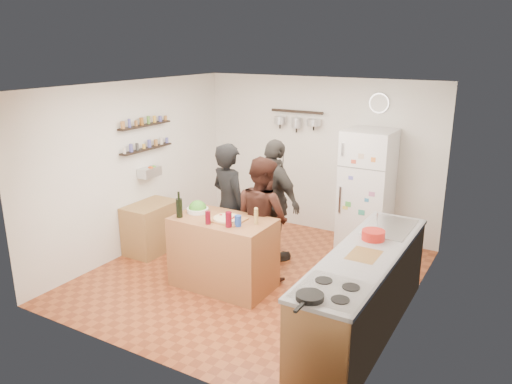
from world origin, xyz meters
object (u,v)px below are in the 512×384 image
Objects in this scene: prep_island at (223,253)px; fridge at (367,190)px; red_bowl at (373,235)px; pepper_mill at (256,217)px; skillet at (310,297)px; side_table at (151,227)px; counter_run at (363,293)px; salt_canister at (238,221)px; person_left at (229,207)px; person_center at (262,218)px; wall_clock at (379,103)px; wine_bottle at (179,208)px; salad_bowl at (198,210)px; person_back at (274,201)px.

fridge is (1.13, 2.17, 0.45)m from prep_island.
pepper_mill is at bearing -171.79° from red_bowl.
side_table is at bearing 152.54° from skillet.
counter_run reaches higher than side_table.
salt_canister is 0.85m from person_left.
person_center is 5.42× the size of wall_clock.
pepper_mill is at bearing 133.93° from skillet.
red_bowl is at bearing 7.75° from prep_island.
wine_bottle is at bearing -177.91° from counter_run.
prep_island is at bearing -6.79° from salad_bowl.
wall_clock is at bearing 99.65° from skillet.
person_center is 1.77m from counter_run.
pepper_mill is 1.54m from counter_run.
prep_island is 0.69× the size of fridge.
side_table is (-1.83, -0.11, -0.45)m from person_center.
person_center reaches higher than salt_canister.
person_center is (0.77, 0.74, -0.22)m from wine_bottle.
prep_island is at bearing -172.25° from red_bowl.
person_left is 2.14m from fridge.
person_left reaches higher than side_table.
skillet is (1.61, -2.38, 0.07)m from person_back.
pepper_mill is 0.68× the size of skillet.
person_center is at bearing -160.28° from person_left.
salad_bowl is at bearing 147.91° from skillet.
salt_canister is 0.08× the size of person_center.
salad_bowl is at bearing 175.44° from counter_run.
wall_clock is at bearing 105.92° from counter_run.
prep_island is 0.70m from pepper_mill.
salad_bowl is 0.84m from person_center.
person_back reaches higher than salt_canister.
salad_bowl is 0.15× the size of fridge.
wall_clock reaches higher than person_left.
counter_run is (1.61, -0.65, -0.36)m from person_center.
person_left is 6.88× the size of red_bowl.
wine_bottle is at bearing -30.58° from side_table.
salad_bowl is 1.33m from side_table.
fridge is 1.29m from wall_clock.
wall_clock reaches higher than side_table.
pepper_mill is at bearing 48.58° from salt_canister.
person_back is at bearing 96.59° from salt_canister.
red_bowl is at bearing 88.18° from skillet.
wall_clock is at bearing 72.46° from salt_canister.
side_table is (-2.01, 0.36, -0.63)m from pepper_mill.
salt_canister is at bearing -107.54° from wall_clock.
skillet is at bearing -94.79° from counter_run.
person_left is 0.97× the size of fridge.
fridge is at bearing -90.00° from wall_clock.
prep_island is at bearing 158.20° from salt_canister.
fridge is (1.55, 2.12, -0.04)m from salad_bowl.
person_back is 0.67× the size of counter_run.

